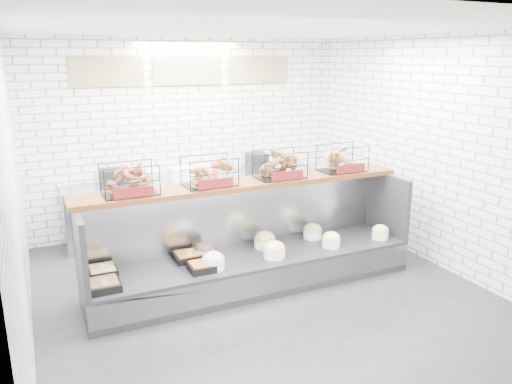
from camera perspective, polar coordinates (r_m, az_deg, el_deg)
name	(u,v)px	position (r m, az deg, el deg)	size (l,w,h in m)	color
ground	(264,294)	(6.01, 0.93, -11.63)	(5.50, 5.50, 0.00)	black
room_shell	(243,114)	(5.95, -1.53, 8.88)	(5.02, 5.51, 3.01)	white
display_case	(251,259)	(6.15, -0.52, -7.62)	(4.00, 0.90, 1.20)	black
bagel_shelf	(246,171)	(5.98, -1.18, 2.38)	(4.10, 0.50, 0.40)	#3F1F0D
prep_counter	(197,203)	(7.95, -6.71, -1.29)	(4.00, 0.60, 1.20)	#93969B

